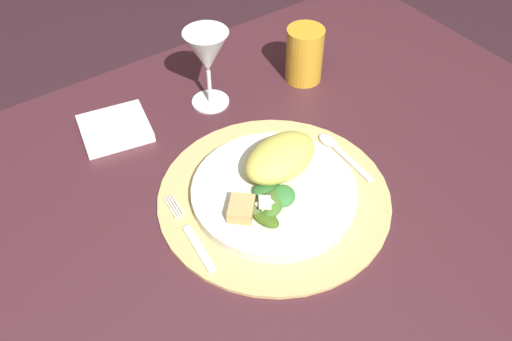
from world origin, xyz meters
name	(u,v)px	position (x,y,z in m)	size (l,w,h in m)	color
dining_table	(234,264)	(0.00, 0.00, 0.56)	(1.35, 0.87, 0.73)	#432027
placemat	(274,197)	(0.06, -0.03, 0.73)	(0.37, 0.37, 0.01)	tan
dinner_plate	(274,192)	(0.06, -0.03, 0.74)	(0.26, 0.26, 0.02)	silver
pasta_serving	(278,156)	(0.09, 0.00, 0.78)	(0.13, 0.08, 0.05)	#D6CE56
salad_greens	(272,201)	(0.04, -0.05, 0.76)	(0.09, 0.10, 0.03)	#3D5E18
bread_piece	(241,209)	(-0.01, -0.04, 0.76)	(0.04, 0.04, 0.02)	tan
fork	(191,236)	(-0.09, -0.03, 0.74)	(0.03, 0.16, 0.00)	silver
spoon	(337,149)	(0.21, 0.00, 0.74)	(0.02, 0.13, 0.01)	silver
napkin	(115,128)	(-0.08, 0.26, 0.74)	(0.12, 0.11, 0.02)	white
wine_glass	(207,54)	(0.10, 0.23, 0.83)	(0.08, 0.08, 0.15)	silver
amber_tumbler	(304,55)	(0.29, 0.20, 0.78)	(0.07, 0.07, 0.11)	gold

